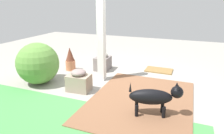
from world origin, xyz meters
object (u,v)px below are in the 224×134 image
Objects in this scene: terracotta_pot_spiky at (70,59)px; dog at (154,97)px; stone_planter_nearest at (103,62)px; doormat at (159,70)px; porch_pillar at (101,37)px; round_shrub at (38,63)px; stone_planter_mid at (79,81)px.

dog is (-2.46, 1.43, 0.04)m from terracotta_pot_spiky.
stone_planter_nearest is 1.50m from doormat.
porch_pillar is 1.32m from terracotta_pot_spiky.
dog reaches higher than stone_planter_nearest.
terracotta_pot_spiky is at bearing -30.17° from dog.
round_shrub is at bearing 29.42° from porch_pillar.
round_shrub reaches higher than terracotta_pot_spiky.
stone_planter_nearest is at bearing -67.46° from porch_pillar.
stone_planter_nearest is 0.56× the size of dog.
round_shrub is 2.65m from dog.
terracotta_pot_spiky is at bearing -98.80° from round_shrub.
stone_planter_mid is at bearing 53.94° from doormat.
round_shrub is 3.00m from doormat.
stone_planter_mid is 0.78× the size of terracotta_pot_spiky.
stone_planter_mid is at bearing 93.42° from stone_planter_nearest.
dog is at bearing 96.51° from doormat.
round_shrub is (1.22, 0.69, -0.55)m from porch_pillar.
stone_planter_mid is 1.64m from dog.
porch_pillar is at bearing -38.25° from dog.
terracotta_pot_spiky is at bearing -50.24° from stone_planter_mid.
dog is (-1.59, 0.38, 0.12)m from stone_planter_mid.
round_shrub is 1.10× the size of dog.
porch_pillar is 1.50m from round_shrub.
stone_planter_nearest is 0.75× the size of terracotta_pot_spiky.
round_shrub reaches higher than stone_planter_mid.
round_shrub reaches higher than stone_planter_nearest.
dog is (-1.67, 1.76, 0.12)m from stone_planter_nearest.
terracotta_pot_spiky is 2.84m from dog.
porch_pillar reaches higher than round_shrub.
doormat is at bearing -83.49° from dog.
doormat is (-1.34, -1.83, -0.20)m from stone_planter_mid.
terracotta_pot_spiky is (1.06, -0.33, -0.72)m from porch_pillar.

